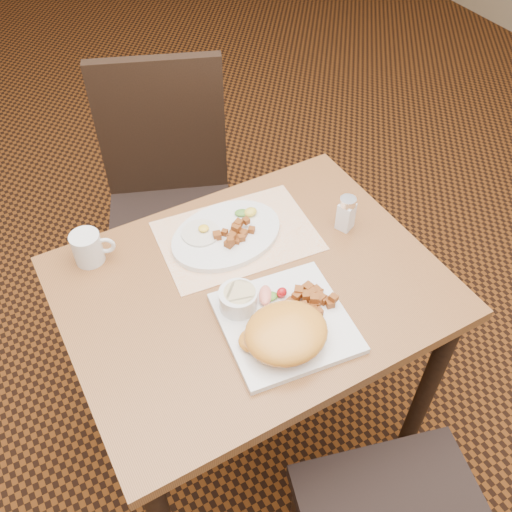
% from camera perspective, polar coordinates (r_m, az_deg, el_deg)
% --- Properties ---
extents(ground, '(8.00, 8.00, 0.00)m').
position_cam_1_polar(ground, '(2.02, -0.27, -16.78)').
color(ground, black).
rests_on(ground, ground).
extents(table, '(0.90, 0.70, 0.75)m').
position_cam_1_polar(table, '(1.47, -0.36, -5.53)').
color(table, brown).
rests_on(table, ground).
extents(chair_far, '(0.55, 0.55, 0.97)m').
position_cam_1_polar(chair_far, '(1.98, -8.72, 6.33)').
color(chair_far, black).
rests_on(chair_far, ground).
extents(placemat, '(0.43, 0.32, 0.00)m').
position_cam_1_polar(placemat, '(1.50, -1.90, 2.02)').
color(placemat, white).
rests_on(placemat, table).
extents(plate_square, '(0.31, 0.31, 0.02)m').
position_cam_1_polar(plate_square, '(1.31, 2.94, -6.66)').
color(plate_square, silver).
rests_on(plate_square, table).
extents(plate_oval, '(0.33, 0.27, 0.02)m').
position_cam_1_polar(plate_oval, '(1.49, -2.98, 2.12)').
color(plate_oval, silver).
rests_on(plate_oval, placemat).
extents(hollandaise_mound, '(0.19, 0.17, 0.07)m').
position_cam_1_polar(hollandaise_mound, '(1.24, 2.94, -7.73)').
color(hollandaise_mound, orange).
rests_on(hollandaise_mound, plate_square).
extents(ramekin, '(0.09, 0.09, 0.05)m').
position_cam_1_polar(ramekin, '(1.30, -1.79, -4.29)').
color(ramekin, silver).
rests_on(ramekin, plate_square).
extents(garnish_sq, '(0.08, 0.07, 0.03)m').
position_cam_1_polar(garnish_sq, '(1.33, 1.41, -3.90)').
color(garnish_sq, '#387223').
rests_on(garnish_sq, plate_square).
extents(fried_egg, '(0.10, 0.10, 0.02)m').
position_cam_1_polar(fried_egg, '(1.48, -5.51, 2.37)').
color(fried_egg, white).
rests_on(fried_egg, plate_oval).
extents(garnish_ov, '(0.06, 0.05, 0.02)m').
position_cam_1_polar(garnish_ov, '(1.53, -0.89, 4.40)').
color(garnish_ov, '#387223').
rests_on(garnish_ov, plate_oval).
extents(salt_shaker, '(0.06, 0.06, 0.10)m').
position_cam_1_polar(salt_shaker, '(1.51, 9.01, 4.29)').
color(salt_shaker, white).
rests_on(salt_shaker, table).
extents(coffee_mug, '(0.10, 0.07, 0.08)m').
position_cam_1_polar(coffee_mug, '(1.47, -16.43, 0.80)').
color(coffee_mug, silver).
rests_on(coffee_mug, table).
extents(home_fries_sq, '(0.11, 0.09, 0.04)m').
position_cam_1_polar(home_fries_sq, '(1.32, 5.59, -4.29)').
color(home_fries_sq, '#934A17').
rests_on(home_fries_sq, plate_square).
extents(home_fries_ov, '(0.11, 0.07, 0.03)m').
position_cam_1_polar(home_fries_ov, '(1.46, -2.15, 2.32)').
color(home_fries_ov, '#934A17').
rests_on(home_fries_ov, plate_oval).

